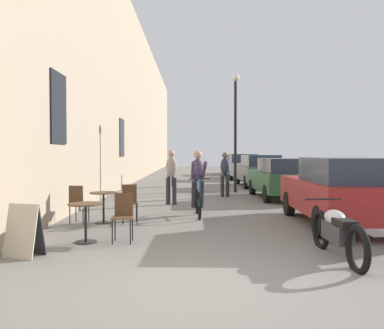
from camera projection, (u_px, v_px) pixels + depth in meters
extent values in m
plane|color=slate|center=(192.00, 287.00, 5.05)|extent=(88.00, 88.00, 0.00)
cube|color=tan|center=(117.00, 84.00, 18.91)|extent=(0.50, 68.00, 9.59)
cube|color=black|center=(59.00, 108.00, 9.83)|extent=(0.04, 1.10, 1.70)
cube|color=black|center=(122.00, 138.00, 18.70)|extent=(0.04, 1.10, 1.70)
cylinder|color=black|center=(86.00, 242.00, 7.56)|extent=(0.40, 0.40, 0.02)
cylinder|color=black|center=(86.00, 223.00, 7.55)|extent=(0.05, 0.05, 0.67)
cylinder|color=#4C331E|center=(86.00, 204.00, 7.54)|extent=(0.64, 0.64, 0.02)
cylinder|color=black|center=(130.00, 232.00, 7.39)|extent=(0.02, 0.02, 0.45)
cylinder|color=black|center=(112.00, 232.00, 7.39)|extent=(0.02, 0.02, 0.45)
cylinder|color=black|center=(133.00, 229.00, 7.72)|extent=(0.02, 0.02, 0.45)
cylinder|color=black|center=(115.00, 229.00, 7.71)|extent=(0.02, 0.02, 0.45)
cube|color=#4C331E|center=(123.00, 217.00, 7.54)|extent=(0.39, 0.39, 0.02)
cube|color=#4C331E|center=(124.00, 204.00, 7.72)|extent=(0.34, 0.03, 0.42)
cylinder|color=black|center=(104.00, 223.00, 9.65)|extent=(0.40, 0.40, 0.02)
cylinder|color=black|center=(104.00, 208.00, 9.64)|extent=(0.05, 0.05, 0.67)
cylinder|color=#4C331E|center=(103.00, 193.00, 9.63)|extent=(0.64, 0.64, 0.02)
cylinder|color=black|center=(76.00, 212.00, 9.83)|extent=(0.02, 0.02, 0.45)
cylinder|color=black|center=(89.00, 213.00, 9.78)|extent=(0.02, 0.02, 0.45)
cylinder|color=black|center=(70.00, 214.00, 9.51)|extent=(0.02, 0.02, 0.45)
cylinder|color=black|center=(83.00, 215.00, 9.46)|extent=(0.02, 0.02, 0.45)
cube|color=#4C331E|center=(79.00, 203.00, 9.64)|extent=(0.44, 0.44, 0.02)
cube|color=#4C331E|center=(76.00, 195.00, 9.46)|extent=(0.34, 0.07, 0.42)
cylinder|color=black|center=(137.00, 214.00, 9.52)|extent=(0.02, 0.02, 0.45)
cylinder|color=black|center=(123.00, 215.00, 9.46)|extent=(0.02, 0.02, 0.45)
cylinder|color=black|center=(136.00, 212.00, 9.84)|extent=(0.02, 0.02, 0.45)
cylinder|color=black|center=(123.00, 213.00, 9.78)|extent=(0.02, 0.02, 0.45)
cube|color=#4C331E|center=(130.00, 203.00, 9.64)|extent=(0.44, 0.44, 0.02)
cube|color=#4C331E|center=(129.00, 193.00, 9.81)|extent=(0.34, 0.08, 0.42)
cube|color=black|center=(28.00, 229.00, 6.62)|extent=(0.58, 0.34, 0.84)
cube|color=#B2A893|center=(21.00, 231.00, 6.45)|extent=(0.58, 0.34, 0.84)
torus|color=black|center=(200.00, 206.00, 10.16)|extent=(0.08, 0.71, 0.71)
torus|color=black|center=(197.00, 201.00, 11.21)|extent=(0.08, 0.71, 0.71)
cylinder|color=#286084|center=(197.00, 191.00, 11.11)|extent=(0.05, 0.22, 0.58)
cylinder|color=#286084|center=(198.00, 180.00, 10.60)|extent=(0.08, 0.83, 0.14)
cylinder|color=#286084|center=(199.00, 192.00, 10.17)|extent=(0.04, 0.09, 0.67)
cylinder|color=#286084|center=(198.00, 202.00, 10.71)|extent=(0.08, 1.00, 0.12)
cylinder|color=black|center=(199.00, 179.00, 10.19)|extent=(0.52, 0.05, 0.03)
ellipsoid|color=black|center=(197.00, 179.00, 11.01)|extent=(0.12, 0.24, 0.06)
ellipsoid|color=#4C3D5B|center=(198.00, 169.00, 10.92)|extent=(0.36, 0.37, 0.59)
sphere|color=tan|center=(198.00, 154.00, 10.87)|extent=(0.22, 0.22, 0.22)
cylinder|color=#26262D|center=(202.00, 194.00, 10.87)|extent=(0.15, 0.40, 0.75)
cylinder|color=#26262D|center=(194.00, 194.00, 10.86)|extent=(0.15, 0.40, 0.75)
cylinder|color=#4C3D5B|center=(204.00, 170.00, 10.54)|extent=(0.14, 0.75, 0.48)
cylinder|color=#4C3D5B|center=(193.00, 170.00, 10.53)|extent=(0.11, 0.75, 0.48)
cylinder|color=#26262D|center=(174.00, 191.00, 13.11)|extent=(0.14, 0.14, 0.85)
cylinder|color=#26262D|center=(168.00, 191.00, 13.11)|extent=(0.14, 0.14, 0.85)
ellipsoid|color=#9E9384|center=(171.00, 167.00, 13.09)|extent=(0.35, 0.25, 0.67)
sphere|color=tan|center=(171.00, 153.00, 13.08)|extent=(0.22, 0.22, 0.22)
cylinder|color=#26262D|center=(228.00, 186.00, 15.40)|extent=(0.14, 0.14, 0.81)
cylinder|color=#26262D|center=(222.00, 186.00, 15.38)|extent=(0.14, 0.14, 0.81)
ellipsoid|color=#2D3342|center=(225.00, 166.00, 15.37)|extent=(0.37, 0.28, 0.64)
sphere|color=brown|center=(225.00, 155.00, 15.36)|extent=(0.22, 0.22, 0.22)
cylinder|color=#26262D|center=(200.00, 182.00, 17.48)|extent=(0.14, 0.14, 0.80)
cylinder|color=#26262D|center=(196.00, 182.00, 17.45)|extent=(0.14, 0.14, 0.80)
ellipsoid|color=#4C3D5B|center=(198.00, 165.00, 17.44)|extent=(0.37, 0.28, 0.63)
sphere|color=#A57A5B|center=(198.00, 155.00, 17.43)|extent=(0.22, 0.22, 0.22)
cylinder|color=#26262D|center=(169.00, 178.00, 19.96)|extent=(0.14, 0.14, 0.80)
cylinder|color=#26262D|center=(173.00, 178.00, 19.96)|extent=(0.14, 0.14, 0.80)
ellipsoid|color=#2D3342|center=(171.00, 163.00, 19.94)|extent=(0.34, 0.24, 0.64)
sphere|color=brown|center=(171.00, 155.00, 19.93)|extent=(0.22, 0.22, 0.22)
cylinder|color=black|center=(235.00, 137.00, 17.09)|extent=(0.12, 0.12, 4.60)
sphere|color=silver|center=(236.00, 78.00, 17.02)|extent=(0.32, 0.32, 0.32)
cube|color=maroon|center=(338.00, 196.00, 9.39)|extent=(1.87, 4.35, 0.70)
cube|color=#283342|center=(347.00, 170.00, 8.85)|extent=(1.55, 2.36, 0.52)
cylinder|color=black|center=(289.00, 203.00, 10.84)|extent=(0.21, 0.63, 0.62)
cylinder|color=black|center=(351.00, 204.00, 10.80)|extent=(0.21, 0.63, 0.62)
cylinder|color=black|center=(321.00, 222.00, 7.99)|extent=(0.21, 0.63, 0.62)
cube|color=#23512D|center=(280.00, 181.00, 14.95)|extent=(1.82, 4.12, 0.66)
cube|color=#283342|center=(284.00, 165.00, 14.44)|extent=(1.49, 2.24, 0.49)
cylinder|color=black|center=(252.00, 187.00, 16.27)|extent=(0.21, 0.59, 0.59)
cylinder|color=black|center=(291.00, 187.00, 16.32)|extent=(0.21, 0.59, 0.59)
cylinder|color=black|center=(267.00, 194.00, 13.59)|extent=(0.21, 0.59, 0.59)
cylinder|color=black|center=(313.00, 194.00, 13.64)|extent=(0.21, 0.59, 0.59)
cube|color=#595960|center=(258.00, 173.00, 20.18)|extent=(1.93, 4.37, 0.70)
cube|color=#283342|center=(260.00, 160.00, 19.65)|extent=(1.58, 2.38, 0.52)
cylinder|color=black|center=(237.00, 178.00, 21.59)|extent=(0.22, 0.63, 0.62)
cylinder|color=black|center=(268.00, 178.00, 21.64)|extent=(0.22, 0.63, 0.62)
cylinder|color=black|center=(246.00, 182.00, 18.74)|extent=(0.22, 0.63, 0.62)
cylinder|color=black|center=(282.00, 182.00, 18.80)|extent=(0.22, 0.63, 0.62)
cube|color=#B7B7BC|center=(241.00, 168.00, 26.02)|extent=(1.83, 4.39, 0.71)
cube|color=#283342|center=(242.00, 158.00, 25.48)|extent=(1.53, 2.37, 0.53)
cylinder|color=black|center=(226.00, 173.00, 27.48)|extent=(0.21, 0.63, 0.63)
cylinder|color=black|center=(251.00, 173.00, 27.48)|extent=(0.21, 0.63, 0.63)
cylinder|color=black|center=(231.00, 175.00, 24.58)|extent=(0.21, 0.63, 0.63)
cylinder|color=black|center=(258.00, 175.00, 24.59)|extent=(0.21, 0.63, 0.63)
cube|color=black|center=(235.00, 166.00, 31.64)|extent=(1.84, 4.24, 0.68)
cube|color=#283342|center=(236.00, 158.00, 31.12)|extent=(1.51, 2.30, 0.51)
cylinder|color=black|center=(223.00, 169.00, 33.02)|extent=(0.21, 0.61, 0.61)
cylinder|color=black|center=(242.00, 169.00, 33.06)|extent=(0.21, 0.61, 0.61)
cylinder|color=black|center=(226.00, 171.00, 30.25)|extent=(0.21, 0.61, 0.61)
cylinder|color=black|center=(248.00, 171.00, 30.29)|extent=(0.21, 0.61, 0.61)
torus|color=black|center=(321.00, 230.00, 7.16)|extent=(0.12, 0.69, 0.69)
torus|color=black|center=(358.00, 250.00, 5.71)|extent=(0.13, 0.70, 0.70)
cube|color=#333338|center=(337.00, 233.00, 6.43)|extent=(0.27, 0.77, 0.28)
ellipsoid|color=#B7B7BC|center=(335.00, 217.00, 6.53)|extent=(0.30, 0.53, 0.24)
cube|color=black|center=(345.00, 223.00, 6.15)|extent=(0.26, 0.45, 0.10)
cylinder|color=black|center=(323.00, 199.00, 7.05)|extent=(0.62, 0.06, 0.03)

